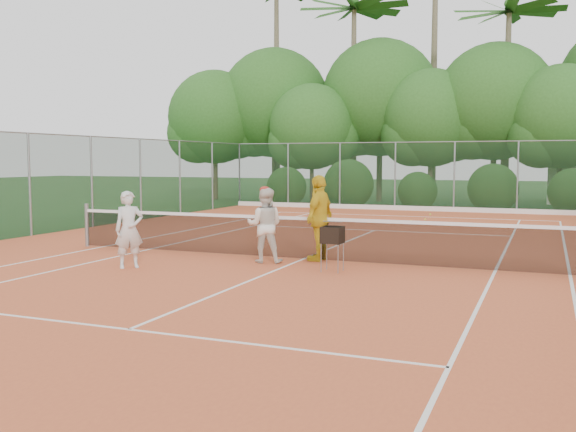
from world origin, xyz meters
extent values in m
plane|color=#1D4117|center=(0.00, 0.00, 0.00)|extent=(120.00, 120.00, 0.00)
cube|color=#CA592E|center=(0.00, 0.00, 0.01)|extent=(18.00, 36.00, 0.02)
cylinder|color=gray|center=(-5.94, 0.00, 0.57)|extent=(0.10, 0.10, 1.10)
cube|color=black|center=(0.00, 0.00, 0.48)|extent=(11.87, 0.03, 0.86)
cube|color=white|center=(0.00, 0.00, 0.95)|extent=(11.87, 0.04, 0.07)
imported|color=silver|center=(-2.91, -2.36, 0.81)|extent=(0.68, 0.68, 1.59)
imported|color=silver|center=(-0.62, -0.66, 0.83)|extent=(0.92, 0.80, 1.62)
ellipsoid|color=#AE2117|center=(-0.62, -0.66, 1.60)|extent=(0.22, 0.22, 0.14)
imported|color=gold|center=(0.39, 0.02, 0.97)|extent=(0.57, 1.15, 1.89)
cylinder|color=gray|center=(0.92, -1.36, 0.30)|extent=(0.02, 0.02, 0.57)
cylinder|color=gray|center=(1.27, -1.01, 0.30)|extent=(0.02, 0.02, 0.57)
cube|color=black|center=(1.09, -1.19, 0.76)|extent=(0.39, 0.39, 0.33)
sphere|color=#DEEB36|center=(0.87, 10.50, 0.05)|extent=(0.07, 0.07, 0.07)
sphere|color=#C3E936|center=(0.65, 12.83, 0.05)|extent=(0.07, 0.07, 0.07)
sphere|color=yellow|center=(0.51, 9.69, 0.05)|extent=(0.07, 0.07, 0.07)
cube|color=white|center=(0.00, 11.88, 0.02)|extent=(11.03, 0.06, 0.01)
cube|color=white|center=(-5.49, 0.00, 0.02)|extent=(0.06, 23.77, 0.01)
cube|color=white|center=(5.49, 0.00, 0.02)|extent=(0.06, 23.77, 0.01)
cube|color=white|center=(-4.11, 0.00, 0.02)|extent=(0.06, 23.77, 0.01)
cube|color=white|center=(4.11, 0.00, 0.02)|extent=(0.06, 23.77, 0.01)
cube|color=white|center=(0.00, 6.40, 0.02)|extent=(8.23, 0.06, 0.01)
cube|color=white|center=(0.00, -6.40, 0.02)|extent=(8.23, 0.06, 0.01)
cube|color=white|center=(0.00, 0.00, 0.02)|extent=(0.06, 12.80, 0.01)
cube|color=#19381E|center=(0.00, 15.00, 1.52)|extent=(18.00, 0.02, 3.00)
cylinder|color=gray|center=(-9.00, 15.00, 1.52)|extent=(0.07, 0.07, 3.00)
cylinder|color=gray|center=(-9.00, 15.00, 1.52)|extent=(0.07, 0.07, 3.00)
cylinder|color=brown|center=(-12.50, 19.00, 1.88)|extent=(0.26, 0.26, 3.75)
sphere|color=#27551C|center=(-12.50, 19.00, 4.65)|extent=(5.25, 5.25, 5.25)
cylinder|color=brown|center=(-9.50, 20.50, 2.20)|extent=(0.30, 0.30, 4.40)
sphere|color=#27551C|center=(-9.50, 20.50, 5.46)|extent=(6.16, 6.16, 6.16)
cylinder|color=brown|center=(-6.50, 18.50, 1.60)|extent=(0.22, 0.22, 3.20)
sphere|color=#27551C|center=(-6.50, 18.50, 3.97)|extent=(4.48, 4.48, 4.48)
cylinder|color=brown|center=(-3.50, 21.00, 2.25)|extent=(0.31, 0.31, 4.50)
sphere|color=#27551C|center=(-3.50, 21.00, 5.58)|extent=(6.30, 6.30, 6.30)
cylinder|color=brown|center=(-0.50, 19.50, 1.75)|extent=(0.24, 0.24, 3.50)
sphere|color=#27551C|center=(-0.50, 19.50, 4.34)|extent=(4.90, 4.90, 4.90)
cylinder|color=brown|center=(2.50, 20.00, 2.05)|extent=(0.28, 0.28, 4.10)
sphere|color=#27551C|center=(2.50, 20.00, 5.08)|extent=(5.74, 5.74, 5.74)
cylinder|color=brown|center=(5.50, 18.80, 1.70)|extent=(0.23, 0.23, 3.40)
sphere|color=#27551C|center=(5.50, 18.80, 4.22)|extent=(4.76, 4.76, 4.76)
cone|color=brown|center=(-10.00, 22.00, 6.50)|extent=(0.44, 0.44, 13.00)
cone|color=brown|center=(-5.00, 21.00, 5.50)|extent=(0.44, 0.44, 11.00)
sphere|color=#27551C|center=(-5.00, 21.00, 10.83)|extent=(0.50, 0.50, 0.50)
cone|color=brown|center=(-1.00, 23.00, 7.50)|extent=(0.44, 0.44, 15.00)
cone|color=brown|center=(3.00, 20.50, 5.00)|extent=(0.44, 0.44, 10.00)
sphere|color=#27551C|center=(3.00, 20.50, 9.85)|extent=(0.50, 0.50, 0.50)
camera|label=1|loc=(5.03, -13.25, 2.24)|focal=40.00mm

